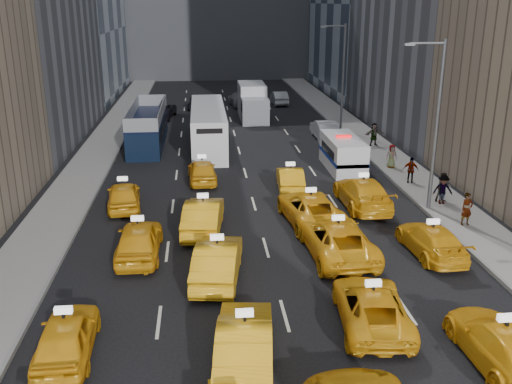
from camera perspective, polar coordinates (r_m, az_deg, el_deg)
The scene contains 36 objects.
ground at distance 19.40m, azimuth 3.77°, elevation -15.22°, with size 160.00×160.00×0.00m, color black.
sidewalk_west at distance 42.96m, azimuth -15.76°, elevation 3.45°, with size 3.00×90.00×0.15m, color gray.
sidewalk_east at distance 44.30m, azimuth 12.09°, elevation 4.19°, with size 3.00×90.00×0.15m, color gray.
curb_west at distance 42.72m, azimuth -13.85°, elevation 3.55°, with size 0.15×90.00×0.18m, color slate.
curb_east at distance 43.89m, azimuth 10.28°, elevation 4.19°, with size 0.15×90.00×0.18m, color slate.
streetlight_near at distance 30.91m, azimuth 17.45°, elevation 6.81°, with size 2.15×0.22×9.00m.
streetlight_far at distance 49.70m, azimuth 8.58°, elevation 11.62°, with size 2.15×0.22×9.00m.
taxi_4 at distance 19.52m, azimuth -18.42°, elevation -13.53°, with size 1.69×4.20×1.43m, color #F2A614.
taxi_5 at distance 18.17m, azimuth -1.14°, elevation -14.75°, with size 1.69×4.84×1.60m, color #F2A614.
taxi_6 at distance 20.61m, azimuth 11.48°, elevation -11.16°, with size 2.28×4.94×1.37m, color #F2A614.
taxi_7 at distance 19.70m, azimuth 23.41°, elevation -13.82°, with size 2.03×4.99×1.45m, color #F2A614.
taxi_8 at distance 25.68m, azimuth -11.63°, elevation -4.70°, with size 1.88×4.67×1.59m, color #F2A614.
taxi_9 at distance 23.27m, azimuth -3.87°, elevation -6.85°, with size 1.70×4.89×1.61m, color #F2A614.
taxi_10 at distance 25.51m, azimuth 8.13°, elevation -4.67°, with size 2.62×5.68×1.58m, color #F2A614.
taxi_11 at distance 26.57m, azimuth 17.12°, elevation -4.64°, with size 1.90×4.66×1.35m, color #F2A614.
taxi_12 at distance 31.82m, azimuth -13.08°, elevation -0.32°, with size 1.72×4.29×1.46m, color #F2A614.
taxi_13 at distance 27.99m, azimuth -5.28°, elevation -2.36°, with size 1.72×4.92×1.62m, color #F2A614.
taxi_14 at distance 29.13m, azimuth 5.46°, elevation -1.62°, with size 2.53×5.48×1.52m, color #F2A614.
taxi_15 at distance 31.68m, azimuth 10.61°, elevation -0.08°, with size 2.27×5.58×1.62m, color #F2A614.
taxi_16 at distance 35.65m, azimuth -5.40°, elevation 2.11°, with size 1.70×4.22×1.44m, color #F2A614.
taxi_17 at distance 34.17m, azimuth 3.43°, elevation 1.37°, with size 1.45×4.15×1.37m, color #F2A614.
nypd_van at distance 38.62m, azimuth 8.66°, elevation 3.79°, with size 2.65×5.61×2.33m.
double_decker at distance 45.56m, azimuth -10.77°, elevation 6.54°, with size 2.74×10.64×3.07m.
city_bus at distance 44.25m, azimuth -4.80°, elevation 6.47°, with size 3.38×12.17×3.11m.
box_truck at distance 54.91m, azimuth -0.34°, elevation 8.97°, with size 3.30×7.38×3.26m.
misc_car_0 at distance 47.38m, azimuth 6.86°, elevation 6.26°, with size 1.62×4.65×1.53m, color #B6B8BE.
misc_car_1 at distance 56.34m, azimuth -9.55°, elevation 8.10°, with size 2.52×5.47×1.52m, color black.
misc_car_2 at distance 61.99m, azimuth -1.59°, elevation 9.29°, with size 2.15×5.29×1.54m, color gray.
misc_car_3 at distance 60.74m, azimuth -5.86°, elevation 9.00°, with size 1.79×4.46×1.52m, color black.
misc_car_4 at distance 63.03m, azimuth 2.33°, elevation 9.39°, with size 1.52×4.36×1.44m, color #9B9FA3.
pedestrian_0 at distance 30.10m, azimuth 20.34°, elevation -1.61°, with size 0.61×0.40×1.67m, color gray.
pedestrian_1 at distance 33.19m, azimuth 18.23°, elevation 0.44°, with size 0.80×0.44×1.65m, color gray.
pedestrian_2 at distance 32.82m, azimuth 18.19°, elevation 0.24°, with size 1.06×0.44×1.64m, color gray.
pedestrian_3 at distance 36.19m, azimuth 15.21°, elevation 2.15°, with size 0.93×0.42×1.58m, color gray.
pedestrian_4 at distance 39.21m, azimuth 13.41°, elevation 3.52°, with size 0.76×0.41×1.55m, color gray.
pedestrian_5 at distance 44.96m, azimuth 11.72°, elevation 5.67°, with size 1.62×0.47×1.75m, color gray.
Camera 1 is at (-2.78, -15.88, 10.79)m, focal length 40.00 mm.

